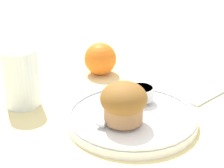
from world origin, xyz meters
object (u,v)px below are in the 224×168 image
(muffin, at_px, (122,102))
(orange_fruit, at_px, (100,59))
(juice_glass, at_px, (21,78))
(butter_knife, at_px, (123,100))

(muffin, bearing_deg, orange_fruit, 56.88)
(orange_fruit, height_order, juice_glass, juice_glass)
(muffin, xyz_separation_m, juice_glass, (-0.07, 0.19, 0.00))
(orange_fruit, bearing_deg, butter_knife, -118.42)
(butter_knife, height_order, orange_fruit, orange_fruit)
(orange_fruit, relative_size, juice_glass, 0.66)
(orange_fruit, distance_m, juice_glass, 0.20)
(muffin, distance_m, butter_knife, 0.07)
(juice_glass, bearing_deg, butter_knife, -50.55)
(butter_knife, distance_m, orange_fruit, 0.18)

